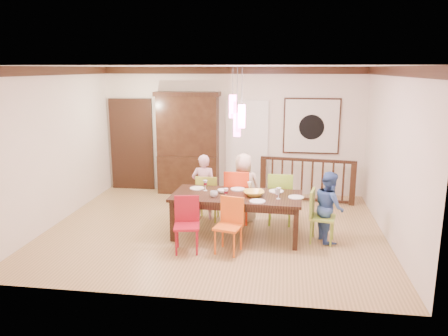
# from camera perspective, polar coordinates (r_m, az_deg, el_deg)

# --- Properties ---
(floor) EXTENTS (6.00, 6.00, 0.00)m
(floor) POSITION_cam_1_polar(r_m,az_deg,el_deg) (8.05, -1.20, -7.93)
(floor) COLOR #987949
(floor) RESTS_ON ground
(ceiling) EXTENTS (6.00, 6.00, 0.00)m
(ceiling) POSITION_cam_1_polar(r_m,az_deg,el_deg) (7.53, -1.31, 13.17)
(ceiling) COLOR white
(ceiling) RESTS_ON wall_back
(wall_back) EXTENTS (6.00, 0.00, 6.00)m
(wall_back) POSITION_cam_1_polar(r_m,az_deg,el_deg) (10.10, 1.03, 4.86)
(wall_back) COLOR beige
(wall_back) RESTS_ON floor
(wall_left) EXTENTS (0.00, 5.00, 5.00)m
(wall_left) POSITION_cam_1_polar(r_m,az_deg,el_deg) (8.66, -21.28, 2.62)
(wall_left) COLOR beige
(wall_left) RESTS_ON floor
(wall_right) EXTENTS (0.00, 5.00, 5.00)m
(wall_right) POSITION_cam_1_polar(r_m,az_deg,el_deg) (7.77, 21.16, 1.53)
(wall_right) COLOR beige
(wall_right) RESTS_ON floor
(crown_molding) EXTENTS (6.00, 5.00, 0.16)m
(crown_molding) POSITION_cam_1_polar(r_m,az_deg,el_deg) (7.53, -1.31, 12.56)
(crown_molding) COLOR black
(crown_molding) RESTS_ON wall_back
(panel_door) EXTENTS (1.04, 0.07, 2.24)m
(panel_door) POSITION_cam_1_polar(r_m,az_deg,el_deg) (10.67, -11.92, 2.84)
(panel_door) COLOR black
(panel_door) RESTS_ON wall_back
(white_doorway) EXTENTS (0.97, 0.05, 2.22)m
(white_doorway) POSITION_cam_1_polar(r_m,az_deg,el_deg) (10.10, 2.97, 2.54)
(white_doorway) COLOR silver
(white_doorway) RESTS_ON wall_back
(painting) EXTENTS (1.25, 0.06, 1.25)m
(painting) POSITION_cam_1_polar(r_m,az_deg,el_deg) (9.99, 11.36, 5.38)
(painting) COLOR black
(painting) RESTS_ON wall_back
(pendant_cluster) EXTENTS (0.27, 0.21, 1.14)m
(pendant_cluster) POSITION_cam_1_polar(r_m,az_deg,el_deg) (7.23, 1.74, 6.87)
(pendant_cluster) COLOR #FF4CA3
(pendant_cluster) RESTS_ON ceiling
(dining_table) EXTENTS (2.25, 1.09, 0.75)m
(dining_table) POSITION_cam_1_polar(r_m,az_deg,el_deg) (7.51, 1.66, -4.08)
(dining_table) COLOR black
(dining_table) RESTS_ON floor
(chair_far_left) EXTENTS (0.41, 0.41, 0.89)m
(chair_far_left) POSITION_cam_1_polar(r_m,az_deg,el_deg) (8.37, -2.08, -3.42)
(chair_far_left) COLOR #A3B632
(chair_far_left) RESTS_ON floor
(chair_far_mid) EXTENTS (0.48, 0.48, 1.03)m
(chair_far_mid) POSITION_cam_1_polar(r_m,az_deg,el_deg) (8.22, 1.73, -3.17)
(chair_far_mid) COLOR red
(chair_far_mid) RESTS_ON floor
(chair_far_right) EXTENTS (0.45, 0.45, 1.00)m
(chair_far_right) POSITION_cam_1_polar(r_m,az_deg,el_deg) (8.22, 7.35, -3.41)
(chair_far_right) COLOR #7FAD2B
(chair_far_right) RESTS_ON floor
(chair_near_left) EXTENTS (0.46, 0.46, 0.88)m
(chair_near_left) POSITION_cam_1_polar(r_m,az_deg,el_deg) (6.96, -4.91, -6.99)
(chair_near_left) COLOR maroon
(chair_near_left) RESTS_ON floor
(chair_near_mid) EXTENTS (0.48, 0.48, 0.87)m
(chair_near_mid) POSITION_cam_1_polar(r_m,az_deg,el_deg) (6.91, 0.56, -7.12)
(chair_near_mid) COLOR orange
(chair_near_mid) RESTS_ON floor
(chair_end_right) EXTENTS (0.47, 0.47, 0.89)m
(chair_end_right) POSITION_cam_1_polar(r_m,az_deg,el_deg) (7.48, 12.78, -5.75)
(chair_end_right) COLOR #95B63B
(chair_end_right) RESTS_ON floor
(china_hutch) EXTENTS (1.49, 0.46, 2.35)m
(china_hutch) POSITION_cam_1_polar(r_m,az_deg,el_deg) (10.11, -4.72, 3.26)
(china_hutch) COLOR black
(china_hutch) RESTS_ON floor
(balustrade) EXTENTS (2.06, 0.34, 0.96)m
(balustrade) POSITION_cam_1_polar(r_m,az_deg,el_deg) (9.69, 10.78, -1.46)
(balustrade) COLOR black
(balustrade) RESTS_ON floor
(person_far_left) EXTENTS (0.47, 0.32, 1.27)m
(person_far_left) POSITION_cam_1_polar(r_m,az_deg,el_deg) (8.40, -2.65, -2.48)
(person_far_left) COLOR beige
(person_far_left) RESTS_ON floor
(person_far_mid) EXTENTS (0.72, 0.55, 1.32)m
(person_far_mid) POSITION_cam_1_polar(r_m,az_deg,el_deg) (8.28, 2.55, -2.56)
(person_far_mid) COLOR beige
(person_far_mid) RESTS_ON floor
(person_end_right) EXTENTS (0.59, 0.68, 1.20)m
(person_end_right) POSITION_cam_1_polar(r_m,az_deg,el_deg) (7.56, 13.56, -4.91)
(person_end_right) COLOR #3A5DA4
(person_end_right) RESTS_ON floor
(serving_bowl) EXTENTS (0.42, 0.42, 0.09)m
(serving_bowl) POSITION_cam_1_polar(r_m,az_deg,el_deg) (7.43, 3.91, -3.31)
(serving_bowl) COLOR gold
(serving_bowl) RESTS_ON dining_table
(small_bowl) EXTENTS (0.22, 0.22, 0.06)m
(small_bowl) POSITION_cam_1_polar(r_m,az_deg,el_deg) (7.59, -0.14, -3.04)
(small_bowl) COLOR white
(small_bowl) RESTS_ON dining_table
(cup_left) EXTENTS (0.17, 0.17, 0.10)m
(cup_left) POSITION_cam_1_polar(r_m,az_deg,el_deg) (7.34, -1.33, -3.42)
(cup_left) COLOR silver
(cup_left) RESTS_ON dining_table
(cup_right) EXTENTS (0.12, 0.12, 0.10)m
(cup_right) POSITION_cam_1_polar(r_m,az_deg,el_deg) (7.54, 7.00, -3.10)
(cup_right) COLOR silver
(cup_right) RESTS_ON dining_table
(plate_far_left) EXTENTS (0.26, 0.26, 0.01)m
(plate_far_left) POSITION_cam_1_polar(r_m,az_deg,el_deg) (7.87, -3.53, -2.65)
(plate_far_left) COLOR white
(plate_far_left) RESTS_ON dining_table
(plate_far_mid) EXTENTS (0.26, 0.26, 0.01)m
(plate_far_mid) POSITION_cam_1_polar(r_m,az_deg,el_deg) (7.81, 1.81, -2.76)
(plate_far_mid) COLOR white
(plate_far_mid) RESTS_ON dining_table
(plate_far_right) EXTENTS (0.26, 0.26, 0.01)m
(plate_far_right) POSITION_cam_1_polar(r_m,az_deg,el_deg) (7.73, 6.84, -3.02)
(plate_far_right) COLOR white
(plate_far_right) RESTS_ON dining_table
(plate_near_left) EXTENTS (0.26, 0.26, 0.01)m
(plate_near_left) POSITION_cam_1_polar(r_m,az_deg,el_deg) (7.27, -4.54, -3.98)
(plate_near_left) COLOR white
(plate_near_left) RESTS_ON dining_table
(plate_near_mid) EXTENTS (0.26, 0.26, 0.01)m
(plate_near_mid) POSITION_cam_1_polar(r_m,az_deg,el_deg) (7.12, 4.39, -4.35)
(plate_near_mid) COLOR white
(plate_near_mid) RESTS_ON dining_table
(plate_end_right) EXTENTS (0.26, 0.26, 0.01)m
(plate_end_right) POSITION_cam_1_polar(r_m,az_deg,el_deg) (7.42, 9.38, -3.78)
(plate_end_right) COLOR white
(plate_end_right) RESTS_ON dining_table
(wine_glass_a) EXTENTS (0.08, 0.08, 0.19)m
(wine_glass_a) POSITION_cam_1_polar(r_m,az_deg,el_deg) (7.71, -2.45, -2.29)
(wine_glass_a) COLOR #590C19
(wine_glass_a) RESTS_ON dining_table
(wine_glass_b) EXTENTS (0.08, 0.08, 0.19)m
(wine_glass_b) POSITION_cam_1_polar(r_m,az_deg,el_deg) (7.61, 3.33, -2.51)
(wine_glass_b) COLOR silver
(wine_glass_b) RESTS_ON dining_table
(wine_glass_c) EXTENTS (0.08, 0.08, 0.19)m
(wine_glass_c) POSITION_cam_1_polar(r_m,az_deg,el_deg) (7.19, 0.24, -3.42)
(wine_glass_c) COLOR #590C19
(wine_glass_c) RESTS_ON dining_table
(wine_glass_d) EXTENTS (0.08, 0.08, 0.19)m
(wine_glass_d) POSITION_cam_1_polar(r_m,az_deg,el_deg) (7.28, 7.13, -3.30)
(wine_glass_d) COLOR silver
(wine_glass_d) RESTS_ON dining_table
(napkin) EXTENTS (0.18, 0.14, 0.01)m
(napkin) POSITION_cam_1_polar(r_m,az_deg,el_deg) (7.17, 1.57, -4.18)
(napkin) COLOR #D83359
(napkin) RESTS_ON dining_table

